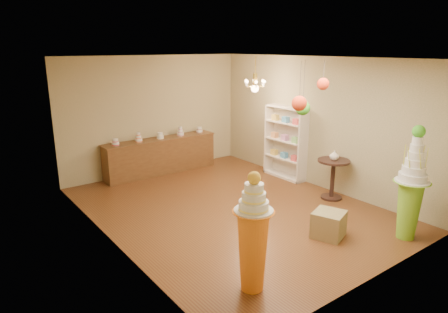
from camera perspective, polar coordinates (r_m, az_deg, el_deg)
floor at (r=8.27m, az=0.96°, el=-7.37°), size 6.50×6.50×0.00m
ceiling at (r=7.62m, az=1.07°, el=13.89°), size 6.50×6.50×0.00m
wall_back at (r=10.52m, az=-9.95°, el=5.89°), size 5.00×0.04×3.00m
wall_front at (r=5.70m, az=21.49°, el=-3.13°), size 5.00×0.04×3.00m
wall_left at (r=6.63m, az=-16.35°, el=-0.13°), size 0.04×6.50×3.00m
wall_right at (r=9.52m, az=13.04°, el=4.73°), size 0.04×6.50×3.00m
pedestal_green at (r=7.46m, az=25.08°, el=-5.02°), size 0.68×0.68×1.99m
pedestal_orange at (r=5.43m, az=4.15°, el=-11.99°), size 0.54×0.54×1.68m
burlap_riser at (r=7.25m, az=14.71°, el=-9.35°), size 0.65×0.65×0.46m
sideboard at (r=10.49m, az=-8.99°, el=0.19°), size 3.04×0.54×1.16m
shelving_unit at (r=10.05m, az=8.77°, el=2.02°), size 0.33×1.20×1.80m
round_table at (r=8.91m, az=15.29°, el=-2.38°), size 0.70×0.70×0.87m
vase at (r=8.79m, az=15.48°, el=0.18°), size 0.23×0.23×0.21m
pom_red_left at (r=6.35m, az=10.69°, el=7.47°), size 0.24×0.24×0.76m
pom_green_mid at (r=7.01m, az=11.18°, el=6.83°), size 0.25×0.25×0.94m
pom_red_right at (r=6.90m, az=13.96°, el=10.03°), size 0.20×0.20×0.49m
chandelier at (r=9.55m, az=4.44°, el=9.98°), size 0.59×0.59×0.85m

